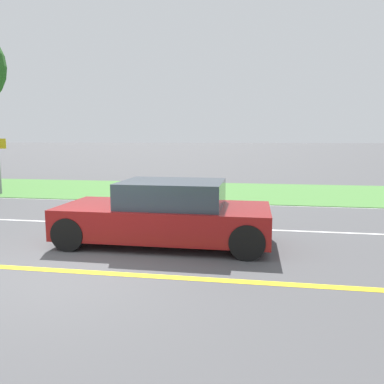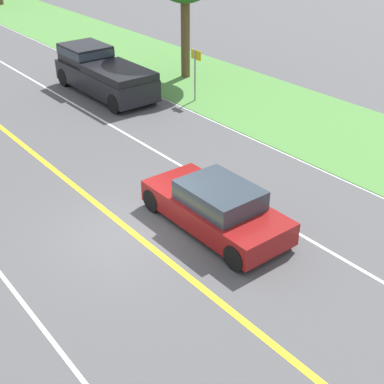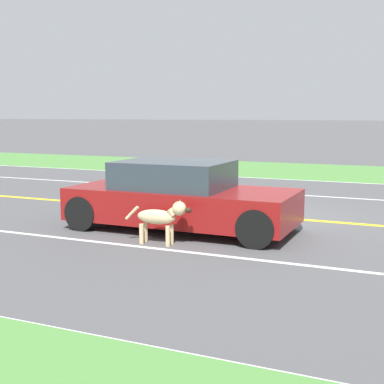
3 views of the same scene
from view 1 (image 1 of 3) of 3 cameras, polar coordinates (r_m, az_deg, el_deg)
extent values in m
plane|color=#4C4C4F|center=(6.78, -17.63, -11.46)|extent=(400.00, 400.00, 0.00)
cube|color=yellow|center=(6.78, -17.63, -11.43)|extent=(0.18, 160.00, 0.01)
cube|color=white|center=(13.20, -3.78, -1.60)|extent=(0.14, 160.00, 0.01)
cube|color=white|center=(9.90, -8.41, -4.97)|extent=(0.10, 160.00, 0.01)
cube|color=#4C843D|center=(16.10, -1.35, 0.21)|extent=(6.00, 160.00, 0.03)
cube|color=maroon|center=(8.03, -4.21, -4.30)|extent=(1.86, 4.41, 0.64)
cube|color=#2D3842|center=(7.89, -3.00, -0.22)|extent=(1.60, 2.12, 0.53)
cylinder|color=black|center=(9.40, -13.52, -3.71)|extent=(0.22, 0.68, 0.68)
cylinder|color=black|center=(8.67, 8.60, -4.56)|extent=(0.22, 0.68, 0.68)
cylinder|color=black|center=(7.91, -18.28, -6.12)|extent=(0.22, 0.68, 0.68)
cylinder|color=black|center=(7.04, 8.39, -7.55)|extent=(0.22, 0.68, 0.68)
ellipsoid|color=#D1B784|center=(9.24, -2.87, -2.78)|extent=(0.27, 0.73, 0.26)
cylinder|color=#D1B784|center=(9.43, -4.29, -4.48)|extent=(0.08, 0.08, 0.35)
cylinder|color=#D1B784|center=(9.35, -1.25, -4.57)|extent=(0.08, 0.08, 0.35)
cylinder|color=#D1B784|center=(9.27, -4.48, -4.70)|extent=(0.08, 0.08, 0.35)
cylinder|color=#D1B784|center=(9.19, -1.39, -4.79)|extent=(0.08, 0.08, 0.35)
cylinder|color=#D1B784|center=(9.28, -4.74, -2.09)|extent=(0.16, 0.20, 0.19)
sphere|color=#D1B784|center=(9.29, -5.52, -1.65)|extent=(0.26, 0.26, 0.24)
ellipsoid|color=#331E14|center=(9.33, -6.53, -1.74)|extent=(0.12, 0.12, 0.09)
cone|color=tan|center=(9.34, -5.37, -1.03)|extent=(0.08, 0.08, 0.11)
cone|color=tan|center=(9.21, -5.54, -1.16)|extent=(0.08, 0.08, 0.11)
cylinder|color=#D1B784|center=(9.17, 0.05, -2.61)|extent=(0.07, 0.27, 0.27)
camera|label=2|loc=(9.54, 109.86, 35.74)|focal=50.00mm
camera|label=3|loc=(18.09, -10.71, 8.05)|focal=50.00mm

